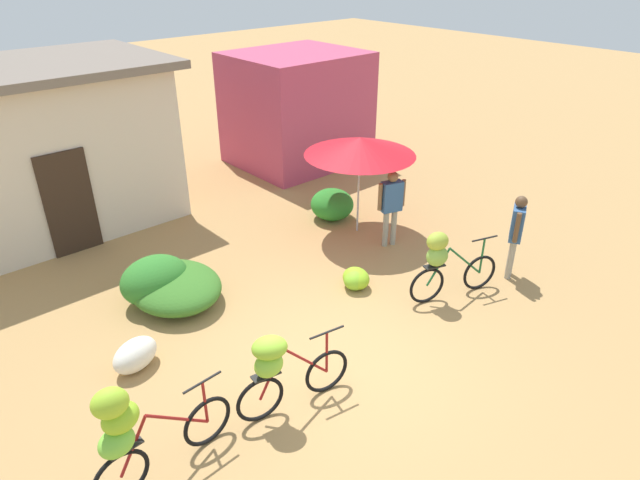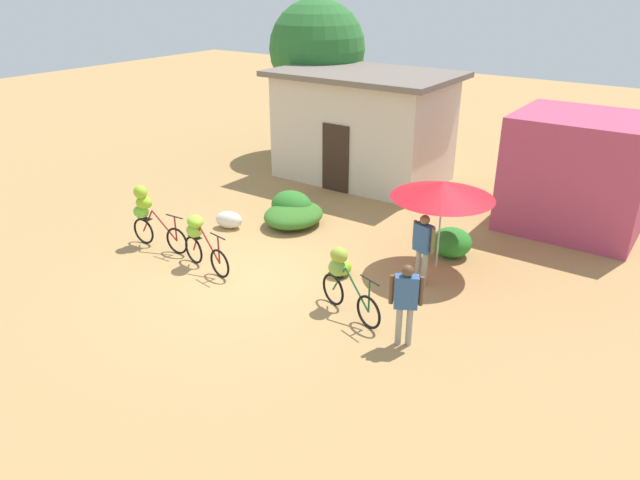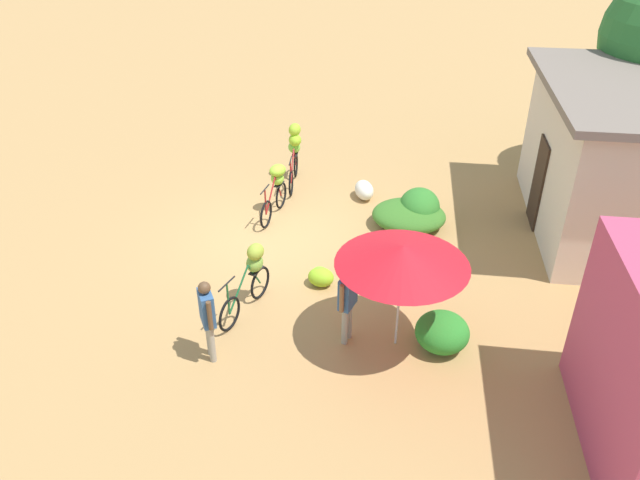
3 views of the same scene
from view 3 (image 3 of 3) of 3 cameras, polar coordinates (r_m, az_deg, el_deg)
ground_plane at (r=13.82m, az=-4.07°, el=0.16°), size 60.00×60.00×0.00m
building_low at (r=14.91m, az=25.64°, el=6.68°), size 5.41×3.55×3.30m
hedge_bush_front_left at (r=14.41m, az=9.10°, el=3.05°), size 1.15×0.92×0.80m
hedge_bush_front_right at (r=14.26m, az=8.15°, el=2.23°), size 1.44×1.67×0.55m
hedge_bush_mid at (r=10.89m, az=11.14°, el=-8.29°), size 0.92×0.93×0.66m
market_umbrella at (r=9.96m, az=7.59°, el=-1.40°), size 2.19×2.19×2.01m
bicycle_leftmost at (r=16.02m, az=-2.37°, el=8.34°), size 1.73×0.44×1.48m
bicycle_near_pile at (r=14.49m, az=-4.05°, el=5.03°), size 1.59×0.50×1.19m
bicycle_center_loaded at (r=11.45m, az=-6.33°, el=-3.03°), size 1.63×0.64×1.26m
banana_pile_on_ground at (r=12.24m, az=0.03°, el=-3.39°), size 0.56×0.60×0.36m
produce_sack at (r=15.38m, az=4.07°, el=4.59°), size 0.81×0.64×0.44m
person_vendor at (r=10.26m, az=-10.30°, el=-6.62°), size 0.52×0.37×1.55m
person_bystander at (r=10.47m, az=2.55°, el=-5.23°), size 0.55×0.32×1.54m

